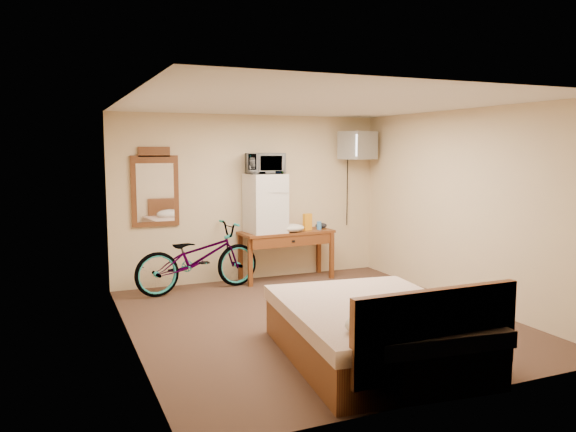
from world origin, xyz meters
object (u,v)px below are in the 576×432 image
at_px(microwave, 265,163).
at_px(wall_mirror, 155,188).
at_px(bicycle, 198,258).
at_px(desk, 287,239).
at_px(bed, 376,330).
at_px(mini_fridge, 265,203).
at_px(crt_television, 358,145).
at_px(blue_cup, 319,225).

distance_m(microwave, wall_mirror, 1.63).
bearing_deg(microwave, bicycle, -160.04).
bearing_deg(bicycle, desk, -93.04).
distance_m(desk, bed, 3.43).
relative_size(mini_fridge, crt_television, 1.33).
xyz_separation_m(mini_fridge, blue_cup, (0.87, -0.06, -0.37)).
relative_size(mini_fridge, microwave, 1.58).
height_order(desk, crt_television, crt_television).
height_order(microwave, blue_cup, microwave).
distance_m(mini_fridge, crt_television, 1.78).
relative_size(desk, blue_cup, 11.44).
xyz_separation_m(wall_mirror, bed, (1.39, -3.64, -1.15)).
height_order(bicycle, bed, bicycle).
xyz_separation_m(microwave, blue_cup, (0.87, -0.06, -0.97)).
height_order(wall_mirror, bicycle, wall_mirror).
bearing_deg(mini_fridge, blue_cup, -3.93).
height_order(crt_television, bed, crt_television).
xyz_separation_m(desk, crt_television, (1.22, 0.02, 1.41)).
distance_m(blue_cup, bicycle, 1.98).
bearing_deg(bicycle, microwave, -89.43).
height_order(blue_cup, bicycle, bicycle).
distance_m(microwave, bed, 3.72).
bearing_deg(crt_television, mini_fridge, 179.53).
bearing_deg(bicycle, blue_cup, -95.23).
height_order(microwave, crt_television, crt_television).
distance_m(microwave, blue_cup, 1.30).
xyz_separation_m(desk, microwave, (-0.34, 0.04, 1.14)).
xyz_separation_m(desk, bed, (-0.53, -3.37, -0.34)).
bearing_deg(wall_mirror, bicycle, -39.73).
height_order(desk, blue_cup, blue_cup).
bearing_deg(mini_fridge, desk, -5.95).
relative_size(wall_mirror, bed, 0.50).
relative_size(microwave, bicycle, 0.30).
bearing_deg(microwave, desk, 4.81).
xyz_separation_m(microwave, bicycle, (-1.08, -0.17, -1.30)).
xyz_separation_m(mini_fridge, microwave, (0.00, 0.00, 0.59)).
relative_size(wall_mirror, bicycle, 0.62).
xyz_separation_m(blue_cup, crt_television, (0.69, 0.05, 1.23)).
bearing_deg(mini_fridge, crt_television, -0.47).
xyz_separation_m(blue_cup, wall_mirror, (-2.45, 0.30, 0.63)).
relative_size(microwave, crt_television, 0.85).
bearing_deg(wall_mirror, blue_cup, -6.96).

